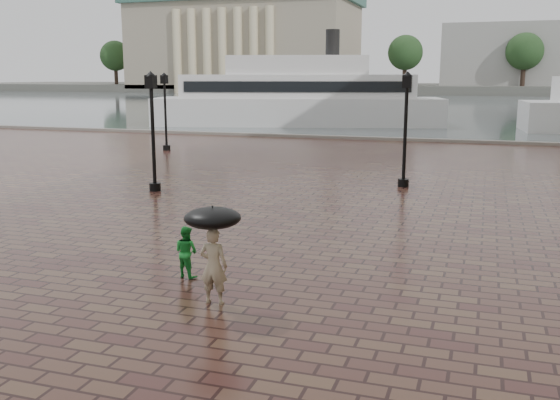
{
  "coord_description": "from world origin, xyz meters",
  "views": [
    {
      "loc": [
        6.06,
        -11.01,
        4.4
      ],
      "look_at": [
        1.36,
        3.16,
        1.4
      ],
      "focal_mm": 40.0,
      "sensor_mm": 36.0,
      "label": 1
    }
  ],
  "objects_px": {
    "street_lamps": "(231,121)",
    "child_pedestrian": "(186,252)",
    "ferry_near": "(298,97)",
    "adult_pedestrian": "(214,266)"
  },
  "relations": [
    {
      "from": "street_lamps",
      "to": "child_pedestrian",
      "type": "distance_m",
      "value": 15.34
    },
    {
      "from": "street_lamps",
      "to": "adult_pedestrian",
      "type": "relative_size",
      "value": 10.15
    },
    {
      "from": "adult_pedestrian",
      "to": "ferry_near",
      "type": "xyz_separation_m",
      "value": [
        -11.22,
        42.94,
        1.73
      ]
    },
    {
      "from": "street_lamps",
      "to": "child_pedestrian",
      "type": "relative_size",
      "value": 13.44
    },
    {
      "from": "street_lamps",
      "to": "adult_pedestrian",
      "type": "xyz_separation_m",
      "value": [
        6.19,
        -15.74,
        -1.56
      ]
    },
    {
      "from": "ferry_near",
      "to": "child_pedestrian",
      "type": "bearing_deg",
      "value": -91.3
    },
    {
      "from": "adult_pedestrian",
      "to": "child_pedestrian",
      "type": "relative_size",
      "value": 1.32
    },
    {
      "from": "child_pedestrian",
      "to": "street_lamps",
      "type": "bearing_deg",
      "value": -55.43
    },
    {
      "from": "ferry_near",
      "to": "adult_pedestrian",
      "type": "bearing_deg",
      "value": -90.11
    },
    {
      "from": "child_pedestrian",
      "to": "ferry_near",
      "type": "height_order",
      "value": "ferry_near"
    }
  ]
}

